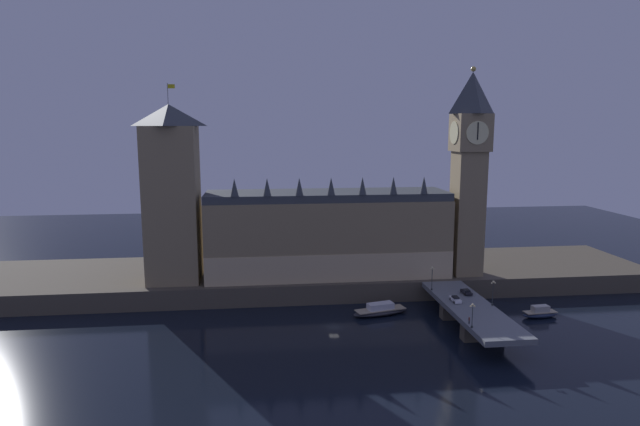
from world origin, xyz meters
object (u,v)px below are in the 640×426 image
(clock_tower, at_px, (469,167))
(boat_upstream, at_px, (380,311))
(street_lamp_mid, at_px, (493,290))
(victoria_tower, at_px, (172,194))
(street_lamp_far, at_px, (432,275))
(pedestrian_near_rail, at_px, (469,320))
(car_northbound_lead, at_px, (455,299))
(street_lamp_near, at_px, (472,313))
(boat_downstream, at_px, (540,313))
(car_southbound_trail, at_px, (466,292))

(clock_tower, height_order, boat_upstream, clock_tower)
(boat_upstream, bearing_deg, street_lamp_mid, -25.14)
(boat_upstream, bearing_deg, victoria_tower, 160.16)
(victoria_tower, xyz_separation_m, street_lamp_far, (74.98, -19.48, -22.31))
(street_lamp_mid, distance_m, street_lamp_far, 18.78)
(pedestrian_near_rail, distance_m, street_lamp_mid, 16.85)
(car_northbound_lead, bearing_deg, street_lamp_mid, -25.77)
(victoria_tower, height_order, street_lamp_near, victoria_tower)
(car_northbound_lead, height_order, street_lamp_mid, street_lamp_mid)
(clock_tower, distance_m, street_lamp_far, 37.60)
(boat_downstream, bearing_deg, victoria_tower, 164.52)
(victoria_tower, height_order, boat_downstream, victoria_tower)
(victoria_tower, height_order, car_northbound_lead, victoria_tower)
(car_northbound_lead, xyz_separation_m, street_lamp_near, (-3.12, -18.85, 3.04))
(clock_tower, bearing_deg, boat_downstream, -64.24)
(boat_upstream, bearing_deg, pedestrian_near_rail, -57.42)
(street_lamp_mid, bearing_deg, street_lamp_near, -128.40)
(victoria_tower, xyz_separation_m, boat_upstream, (59.51, -21.47, -31.49))
(boat_upstream, distance_m, boat_downstream, 44.48)
(victoria_tower, distance_m, street_lamp_far, 80.61)
(clock_tower, distance_m, street_lamp_near, 57.21)
(street_lamp_near, height_order, street_lamp_mid, street_lamp_mid)
(car_southbound_trail, bearing_deg, clock_tower, 69.78)
(pedestrian_near_rail, distance_m, boat_downstream, 33.64)
(pedestrian_near_rail, bearing_deg, clock_tower, 69.80)
(pedestrian_near_rail, bearing_deg, street_lamp_mid, 47.04)
(car_northbound_lead, height_order, street_lamp_far, street_lamp_far)
(street_lamp_far, xyz_separation_m, boat_downstream, (28.43, -9.15, -9.20))
(car_southbound_trail, distance_m, boat_downstream, 21.10)
(car_southbound_trail, bearing_deg, car_northbound_lead, -132.43)
(street_lamp_mid, xyz_separation_m, boat_upstream, (-27.13, 12.73, -9.04))
(clock_tower, xyz_separation_m, pedestrian_near_rail, (-15.82, -42.99, -33.23))
(street_lamp_mid, xyz_separation_m, boat_downstream, (16.77, 5.57, -9.06))
(clock_tower, relative_size, street_lamp_mid, 9.60)
(street_lamp_far, bearing_deg, car_northbound_lead, -73.60)
(victoria_tower, bearing_deg, street_lamp_far, -14.57)
(car_southbound_trail, distance_m, street_lamp_mid, 11.14)
(victoria_tower, bearing_deg, boat_upstream, -19.84)
(clock_tower, height_order, pedestrian_near_rail, clock_tower)
(street_lamp_far, distance_m, boat_downstream, 31.25)
(car_northbound_lead, xyz_separation_m, boat_downstream, (25.32, 1.45, -5.50))
(street_lamp_mid, bearing_deg, boat_upstream, 154.86)
(victoria_tower, distance_m, street_lamp_near, 92.43)
(street_lamp_near, bearing_deg, victoria_tower, 146.87)
(pedestrian_near_rail, xyz_separation_m, boat_upstream, (-15.87, 24.83, -5.77))
(pedestrian_near_rail, relative_size, street_lamp_near, 0.30)
(street_lamp_mid, distance_m, boat_upstream, 31.30)
(victoria_tower, distance_m, boat_downstream, 111.83)
(car_northbound_lead, distance_m, street_lamp_near, 19.34)
(car_northbound_lead, xyz_separation_m, street_lamp_mid, (8.55, -4.13, 3.55))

